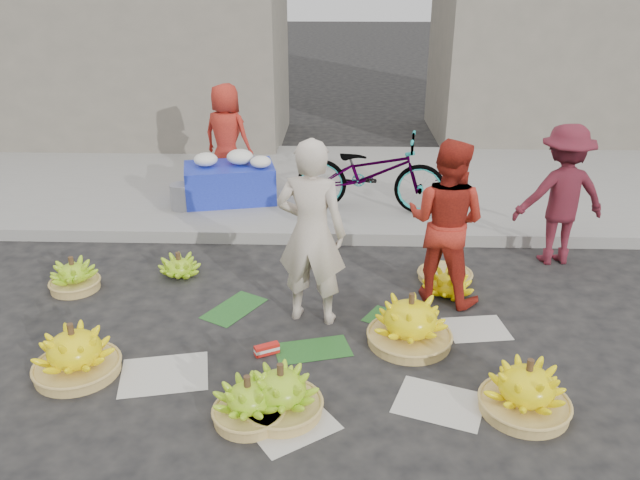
{
  "coord_description": "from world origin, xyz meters",
  "views": [
    {
      "loc": [
        0.12,
        -4.81,
        3.03
      ],
      "look_at": [
        -0.06,
        0.61,
        0.7
      ],
      "focal_mm": 35.0,
      "sensor_mm": 36.0,
      "label": 1
    }
  ],
  "objects_px": {
    "vendor_cream": "(311,233)",
    "flower_table": "(230,180)",
    "banana_bunch_0": "(75,352)",
    "bicycle": "(371,173)",
    "banana_bunch_4": "(410,322)"
  },
  "relations": [
    {
      "from": "banana_bunch_0",
      "to": "flower_table",
      "type": "bearing_deg",
      "value": 80.96
    },
    {
      "from": "vendor_cream",
      "to": "bicycle",
      "type": "height_order",
      "value": "vendor_cream"
    },
    {
      "from": "banana_bunch_4",
      "to": "flower_table",
      "type": "xyz_separation_m",
      "value": [
        -2.14,
        3.38,
        0.19
      ]
    },
    {
      "from": "flower_table",
      "to": "bicycle",
      "type": "xyz_separation_m",
      "value": [
        1.9,
        -0.32,
        0.23
      ]
    },
    {
      "from": "banana_bunch_0",
      "to": "bicycle",
      "type": "xyz_separation_m",
      "value": [
        2.53,
        3.61,
        0.43
      ]
    },
    {
      "from": "banana_bunch_4",
      "to": "flower_table",
      "type": "height_order",
      "value": "flower_table"
    },
    {
      "from": "banana_bunch_4",
      "to": "flower_table",
      "type": "bearing_deg",
      "value": 122.31
    },
    {
      "from": "banana_bunch_4",
      "to": "vendor_cream",
      "type": "relative_size",
      "value": 0.49
    },
    {
      "from": "banana_bunch_4",
      "to": "vendor_cream",
      "type": "bearing_deg",
      "value": 155.11
    },
    {
      "from": "banana_bunch_0",
      "to": "flower_table",
      "type": "xyz_separation_m",
      "value": [
        0.63,
        3.93,
        0.21
      ]
    },
    {
      "from": "flower_table",
      "to": "bicycle",
      "type": "bearing_deg",
      "value": -22.29
    },
    {
      "from": "vendor_cream",
      "to": "flower_table",
      "type": "distance_m",
      "value": 3.26
    },
    {
      "from": "banana_bunch_0",
      "to": "banana_bunch_4",
      "type": "xyz_separation_m",
      "value": [
        2.76,
        0.55,
        0.01
      ]
    },
    {
      "from": "vendor_cream",
      "to": "flower_table",
      "type": "bearing_deg",
      "value": -55.63
    },
    {
      "from": "banana_bunch_4",
      "to": "flower_table",
      "type": "relative_size",
      "value": 0.64
    }
  ]
}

